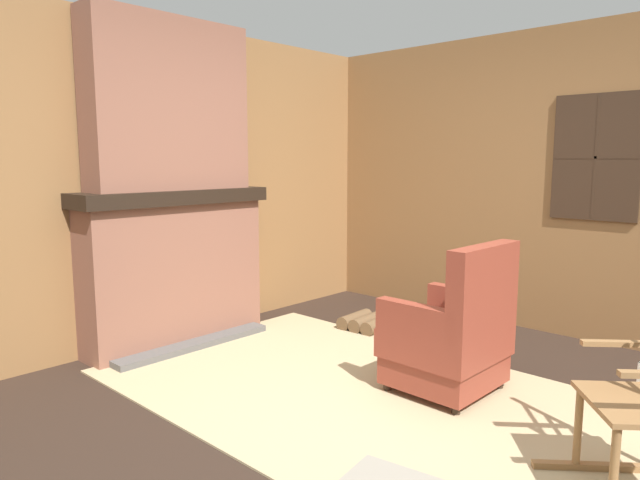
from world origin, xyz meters
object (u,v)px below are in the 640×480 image
object	(u,v)px
armchair	(452,338)
firewood_stack	(367,322)
oil_lamp_vase	(113,181)
storage_case	(189,181)

from	to	relation	value
armchair	firewood_stack	bearing A→B (deg)	-28.70
firewood_stack	oil_lamp_vase	distance (m)	2.40
armchair	storage_case	bearing A→B (deg)	12.54
firewood_stack	storage_case	size ratio (longest dim) A/B	1.86
firewood_stack	armchair	bearing A→B (deg)	-29.82
oil_lamp_vase	firewood_stack	bearing A→B (deg)	62.44
armchair	oil_lamp_vase	distance (m)	2.63
armchair	firewood_stack	size ratio (longest dim) A/B	2.39
oil_lamp_vase	storage_case	size ratio (longest dim) A/B	1.03
firewood_stack	storage_case	xyz separation A→B (m)	(-0.94, -1.16, 1.24)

